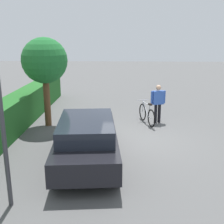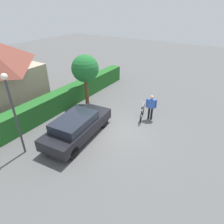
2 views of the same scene
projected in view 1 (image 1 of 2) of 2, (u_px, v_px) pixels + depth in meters
The scene contains 6 objects.
ground_plane at pixel (135, 139), 10.33m from camera, with size 60.00×60.00×0.00m, color #535353.
hedge_row at pixel (5, 121), 10.34m from camera, with size 14.77×0.90×1.30m, color #225F23.
parked_car_near at pixel (87, 138), 8.42m from camera, with size 4.58×2.16×1.37m.
bicycle at pixel (147, 114), 12.07m from camera, with size 1.70×0.68×0.96m.
person_rider at pixel (158, 101), 12.07m from camera, with size 0.33×0.64×1.65m.
tree_kerbside at pixel (45, 61), 11.24m from camera, with size 1.83×1.83×3.62m.
Camera 1 is at (-9.71, 0.46, 3.74)m, focal length 45.33 mm.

